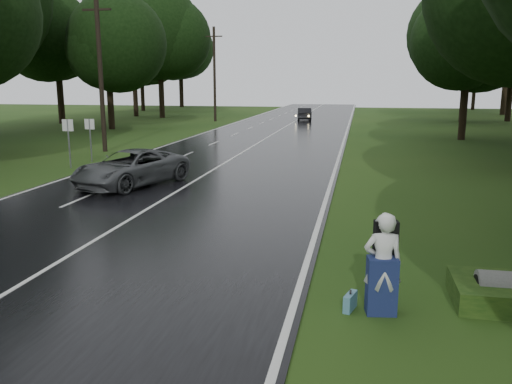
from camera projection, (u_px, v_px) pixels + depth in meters
ground at (11, 293)px, 10.71m from camera, size 160.00×160.00×0.00m
road at (236, 157)px, 29.89m from camera, size 12.00×140.00×0.04m
lane_center at (236, 156)px, 29.88m from camera, size 0.12×140.00×0.01m
grey_car at (131, 168)px, 21.40m from camera, size 4.04×5.73×1.45m
far_car at (304, 114)px, 57.05m from camera, size 2.00×4.30×1.36m
hitchhiker at (383, 267)px, 9.59m from camera, size 0.77×0.72×1.95m
suitcase at (350, 302)px, 9.87m from camera, size 0.26×0.48×0.33m
culvert at (511, 305)px, 10.13m from camera, size 1.32×0.66×0.66m
utility_pole_mid at (105, 151)px, 32.22m from camera, size 1.80×0.28×9.28m
utility_pole_far at (215, 121)px, 56.38m from camera, size 1.80×0.28×9.83m
road_sign_a at (71, 168)px, 26.05m from camera, size 0.58×0.10×2.42m
road_sign_b at (92, 162)px, 28.09m from camera, size 0.55×0.10×2.29m
tree_left_e at (112, 129)px, 47.18m from camera, size 8.23×8.23×12.85m
tree_left_f at (162, 118)px, 61.84m from camera, size 10.80×10.80×16.88m
tree_right_e at (461, 140)px, 38.69m from camera, size 8.42×8.42×13.16m
tree_right_f at (462, 122)px, 55.75m from camera, size 9.71×9.71×15.17m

